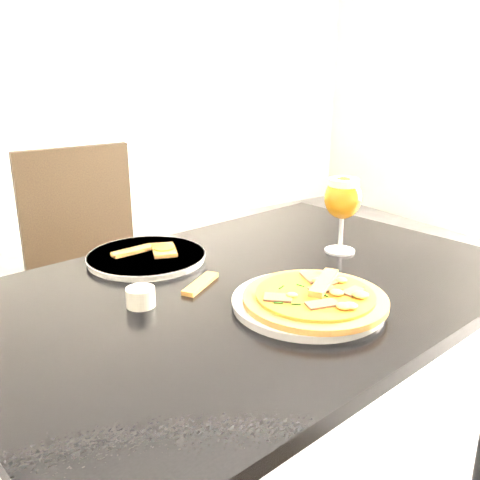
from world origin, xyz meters
TOP-DOWN VIEW (x-y plane):
  - dining_table at (-0.33, 0.21)m, footprint 1.30×0.96m
  - chair_far at (-0.40, 1.10)m, footprint 0.43×0.43m
  - plate_main at (-0.31, 0.06)m, footprint 0.37×0.37m
  - pizza at (-0.30, 0.04)m, footprint 0.28×0.28m
  - plate_second at (-0.46, 0.47)m, footprint 0.31×0.31m
  - crust_scraps at (-0.44, 0.48)m, footprint 0.16×0.11m
  - loose_crust at (-0.43, 0.26)m, footprint 0.12×0.09m
  - sauce_cup at (-0.58, 0.24)m, footprint 0.06×0.06m
  - beer_glass at (-0.03, 0.26)m, footprint 0.09×0.09m

SIDE VIEW (x-z plane):
  - chair_far at x=-0.40m, z-range 0.05..0.97m
  - dining_table at x=-0.33m, z-range 0.28..1.03m
  - loose_crust at x=-0.43m, z-range 0.75..0.76m
  - plate_second at x=-0.46m, z-range 0.75..0.76m
  - plate_main at x=-0.31m, z-range 0.75..0.77m
  - crust_scraps at x=-0.44m, z-range 0.76..0.78m
  - sauce_cup at x=-0.58m, z-range 0.75..0.79m
  - pizza at x=-0.30m, z-range 0.76..0.79m
  - beer_glass at x=-0.03m, z-range 0.79..0.98m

